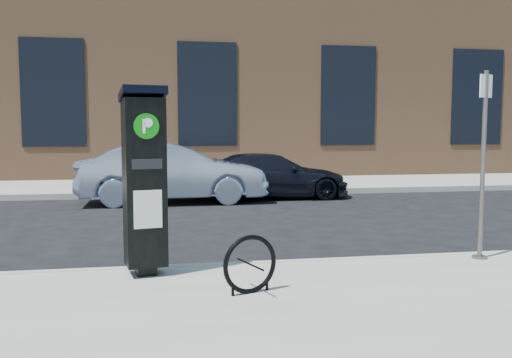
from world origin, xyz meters
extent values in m
plane|color=black|center=(0.00, 0.00, 0.00)|extent=(120.00, 120.00, 0.00)
cube|color=gray|center=(0.00, 14.00, 0.07)|extent=(60.00, 12.00, 0.15)
cube|color=#9E9B93|center=(0.00, -0.02, 0.07)|extent=(60.00, 0.12, 0.16)
cube|color=#9E9B93|center=(0.00, 8.02, 0.07)|extent=(60.00, 0.12, 0.16)
cube|color=#8C613F|center=(0.00, 17.00, 4.00)|extent=(28.00, 10.00, 8.00)
cube|color=black|center=(-5.00, 11.98, 3.00)|extent=(2.00, 0.06, 3.50)
cube|color=black|center=(0.00, 11.98, 3.00)|extent=(2.00, 0.06, 3.50)
cube|color=black|center=(5.00, 11.98, 3.00)|extent=(2.00, 0.06, 3.50)
cube|color=black|center=(10.00, 11.98, 3.00)|extent=(2.00, 0.06, 3.50)
cube|color=black|center=(-1.74, -0.35, 0.21)|extent=(0.26, 0.26, 0.11)
cube|color=black|center=(-1.74, -0.35, 1.21)|extent=(0.51, 0.47, 1.90)
cube|color=black|center=(-1.74, -0.35, 2.20)|extent=(0.57, 0.52, 0.18)
cylinder|color=#08610B|center=(-1.70, -0.54, 1.85)|extent=(0.28, 0.07, 0.28)
cube|color=white|center=(-1.70, -0.54, 1.85)|extent=(0.10, 0.03, 0.16)
cube|color=silver|center=(-1.70, -0.54, 0.93)|extent=(0.31, 0.07, 0.42)
cube|color=black|center=(-1.70, -0.54, 1.43)|extent=(0.33, 0.07, 0.11)
cylinder|color=#635D57|center=(2.49, -0.30, 0.16)|extent=(0.19, 0.19, 0.03)
cylinder|color=#635D57|center=(2.49, -0.30, 1.35)|extent=(0.06, 0.06, 2.40)
cube|color=silver|center=(2.49, -0.30, 2.35)|extent=(0.21, 0.09, 0.29)
torus|color=black|center=(-0.68, -1.27, 0.45)|extent=(0.59, 0.25, 0.60)
cylinder|color=black|center=(-0.86, -1.33, 0.21)|extent=(0.03, 0.03, 0.12)
cylinder|color=black|center=(-0.49, -1.20, 0.21)|extent=(0.03, 0.03, 0.12)
imported|color=#8798AC|center=(-1.30, 6.89, 0.75)|extent=(4.55, 1.64, 1.49)
imported|color=black|center=(1.30, 7.40, 0.59)|extent=(4.09, 1.70, 1.18)
camera|label=1|loc=(-1.54, -6.58, 1.81)|focal=38.00mm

